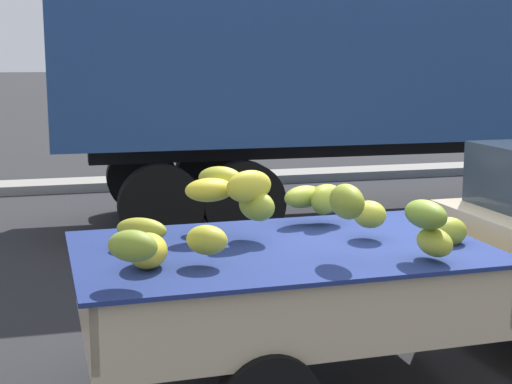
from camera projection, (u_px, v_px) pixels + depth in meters
The scene contains 3 objects.
ground at pixel (406, 362), 6.04m from camera, with size 220.00×220.00×0.00m, color #28282B.
curb_strip at pixel (200, 180), 14.40m from camera, with size 80.00×0.80×0.16m, color gray.
semi_trailer at pixel (451, 47), 11.44m from camera, with size 12.03×2.73×3.95m.
Camera 1 is at (-2.64, -5.20, 2.42)m, focal length 52.93 mm.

